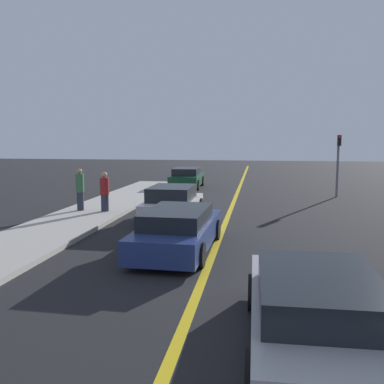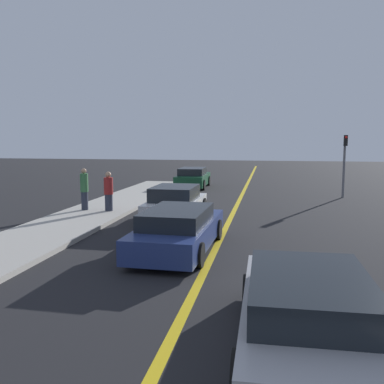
# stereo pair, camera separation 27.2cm
# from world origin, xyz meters

# --- Properties ---
(road_center_line) EXTENTS (0.20, 60.00, 0.01)m
(road_center_line) POSITION_xyz_m (0.00, 18.00, 0.00)
(road_center_line) COLOR gold
(road_center_line) RESTS_ON ground_plane
(sidewalk_left) EXTENTS (2.74, 28.58, 0.14)m
(sidewalk_left) POSITION_xyz_m (-5.52, 14.29, 0.07)
(sidewalk_left) COLOR #ADA89E
(sidewalk_left) RESTS_ON ground_plane
(car_near_right_lane) EXTENTS (2.00, 4.50, 1.22)m
(car_near_right_lane) POSITION_xyz_m (2.02, 6.23, 0.60)
(car_near_right_lane) COLOR #9E9EA3
(car_near_right_lane) RESTS_ON ground_plane
(car_ahead_center) EXTENTS (2.02, 4.81, 1.20)m
(car_ahead_center) POSITION_xyz_m (-0.98, 11.48, 0.59)
(car_ahead_center) COLOR navy
(car_ahead_center) RESTS_ON ground_plane
(car_far_distant) EXTENTS (1.90, 3.85, 1.32)m
(car_far_distant) POSITION_xyz_m (-1.98, 15.65, 0.64)
(car_far_distant) COLOR silver
(car_far_distant) RESTS_ON ground_plane
(car_parked_left_lot) EXTENTS (1.91, 4.17, 1.25)m
(car_parked_left_lot) POSITION_xyz_m (-3.26, 26.46, 0.61)
(car_parked_left_lot) COLOR #144728
(car_parked_left_lot) RESTS_ON ground_plane
(pedestrian_far_standing) EXTENTS (0.36, 0.36, 1.60)m
(pedestrian_far_standing) POSITION_xyz_m (-4.96, 16.52, 0.94)
(pedestrian_far_standing) COLOR #282D3D
(pedestrian_far_standing) RESTS_ON sidewalk_left
(pedestrian_by_sign) EXTENTS (0.32, 0.32, 1.71)m
(pedestrian_by_sign) POSITION_xyz_m (-6.03, 16.57, 1.01)
(pedestrian_by_sign) COLOR #282D3D
(pedestrian_by_sign) RESTS_ON sidewalk_left
(traffic_light) EXTENTS (0.18, 0.40, 3.24)m
(traffic_light) POSITION_xyz_m (5.26, 23.36, 2.04)
(traffic_light) COLOR slate
(traffic_light) RESTS_ON ground_plane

